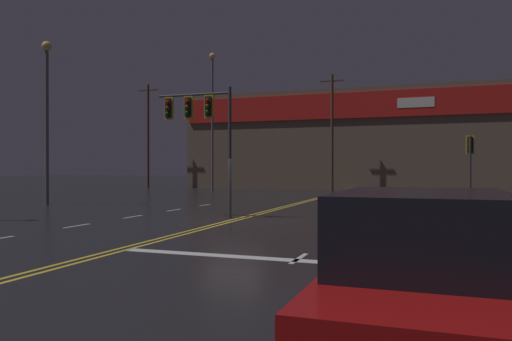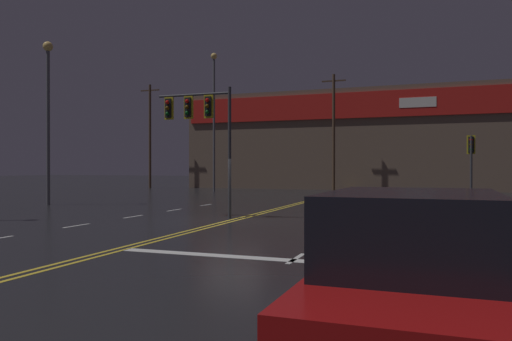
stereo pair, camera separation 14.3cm
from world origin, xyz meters
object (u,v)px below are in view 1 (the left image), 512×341
object	(u,v)px
parked_car	(423,282)
traffic_signal_corner_northeast	(470,155)
streetlight_near_right	(212,106)
traffic_signal_median	(198,117)
streetlight_near_left	(47,100)

from	to	relation	value
parked_car	traffic_signal_corner_northeast	bearing A→B (deg)	85.41
traffic_signal_corner_northeast	streetlight_near_right	distance (m)	24.30
traffic_signal_median	streetlight_near_right	xyz separation A→B (m)	(-9.18, 21.32, 3.31)
traffic_signal_median	parked_car	world-z (taller)	traffic_signal_median
streetlight_near_left	parked_car	xyz separation A→B (m)	(20.73, -17.32, -5.02)
traffic_signal_median	streetlight_near_left	world-z (taller)	streetlight_near_left
traffic_signal_corner_northeast	streetlight_near_left	xyz separation A→B (m)	(-22.59, -5.90, 3.15)
traffic_signal_corner_northeast	streetlight_near_left	distance (m)	23.56
streetlight_near_right	parked_car	size ratio (longest dim) A/B	2.88
traffic_signal_median	streetlight_near_left	xyz separation A→B (m)	(-11.24, 3.34, 1.65)
traffic_signal_corner_northeast	parked_car	world-z (taller)	traffic_signal_corner_northeast
streetlight_near_left	streetlight_near_right	xyz separation A→B (m)	(2.07, 17.98, 1.66)
traffic_signal_median	streetlight_near_right	bearing A→B (deg)	113.29
traffic_signal_median	streetlight_near_left	size ratio (longest dim) A/B	0.59
traffic_signal_corner_northeast	traffic_signal_median	bearing A→B (deg)	-140.84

